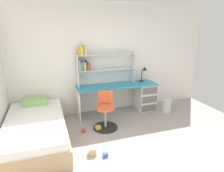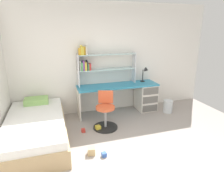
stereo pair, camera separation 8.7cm
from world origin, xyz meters
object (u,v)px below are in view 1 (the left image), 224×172
Objects in this scene: desk_lamp at (145,72)px; swivel_chair at (105,114)px; toy_block_red_2 at (83,131)px; bookshelf_hutch at (97,63)px; desk at (137,95)px; toy_block_natural_0 at (93,151)px; toy_block_blue_1 at (105,155)px; toy_block_yellow_3 at (98,128)px; waste_bin at (167,106)px; bed_platform at (36,130)px.

desk_lamp is 1.63m from swivel_chair.
toy_block_red_2 is (-1.78, -0.81, -0.94)m from desk_lamp.
bookshelf_hutch reaches higher than desk_lamp.
desk_lamp reaches higher than desk.
toy_block_natural_0 reaches higher than toy_block_blue_1.
toy_block_yellow_3 is at bearing -150.84° from desk_lamp.
bookshelf_hutch is at bearing 176.34° from desk_lamp.
desk is 5.20× the size of desk_lamp.
waste_bin is at bearing 11.18° from toy_block_yellow_3.
desk is 0.96× the size of bed_platform.
desk_lamp is at bearing 24.46° from toy_block_red_2.
bed_platform reaches higher than toy_block_yellow_3.
desk_lamp is at bearing 41.95° from toy_block_natural_0.
toy_block_natural_0 is 0.23m from toy_block_blue_1.
toy_block_yellow_3 is (0.31, -0.01, 0.01)m from toy_block_red_2.
toy_block_blue_1 is (1.09, -0.89, -0.19)m from bed_platform.
waste_bin is at bearing 9.81° from swivel_chair.
desk is 2.19m from toy_block_natural_0.
swivel_chair is 0.38× the size of bed_platform.
toy_block_yellow_3 is at bearing -105.15° from bookshelf_hutch.
bed_platform is at bearing -179.79° from toy_block_yellow_3.
bed_platform is 1.42m from toy_block_blue_1.
waste_bin is 3.18× the size of toy_block_yellow_3.
desk_lamp is (1.23, -0.08, -0.29)m from bookshelf_hutch.
toy_block_natural_0 is 1.23× the size of toy_block_yellow_3.
bed_platform is (-2.44, -0.75, -0.18)m from desk.
swivel_chair is at bearing -170.19° from waste_bin.
swivel_chair is 0.57m from toy_block_red_2.
waste_bin is at bearing -17.35° from bookshelf_hutch.
swivel_chair reaches higher than bed_platform.
desk_lamp is at bearing 29.98° from swivel_chair.
desk_lamp reaches higher than toy_block_red_2.
swivel_chair is 10.77× the size of toy_block_red_2.
bookshelf_hutch reaches higher than toy_block_yellow_3.
toy_block_natural_0 is 1.68× the size of toy_block_blue_1.
waste_bin is (1.67, -0.52, -1.11)m from bookshelf_hutch.
toy_block_red_2 is at bearing -121.87° from bookshelf_hutch.
toy_block_yellow_3 is at bearing -156.87° from swivel_chair.
bed_platform is 1.20m from toy_block_natural_0.
desk is 1.75m from toy_block_red_2.
toy_block_natural_0 is at bearing -111.22° from toy_block_yellow_3.
bookshelf_hutch is 11.68× the size of toy_block_natural_0.
desk is at bearing 17.10° from bed_platform.
toy_block_red_2 is at bearing -170.61° from waste_bin.
bed_platform is 3.14m from waste_bin.
toy_block_natural_0 is 1.69× the size of toy_block_red_2.
waste_bin is at bearing 9.39° from toy_block_red_2.
desk_lamp reaches higher than toy_block_natural_0.
bookshelf_hutch is at bearing 72.00° from toy_block_natural_0.
toy_block_red_2 is (-0.50, -0.07, -0.27)m from swivel_chair.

